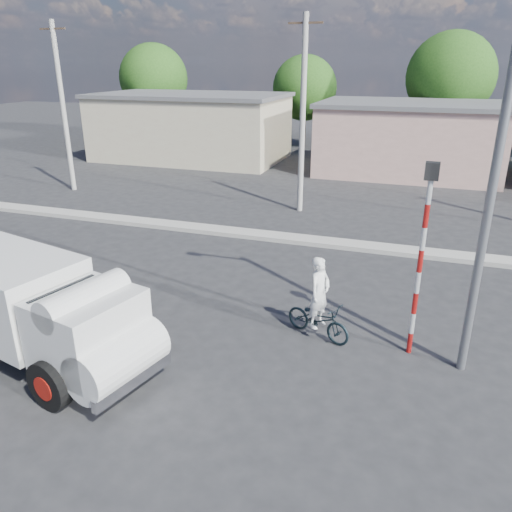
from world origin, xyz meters
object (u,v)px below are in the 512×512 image
(truck, at_px, (40,311))
(bicycle, at_px, (318,320))
(streetlight, at_px, (492,135))
(cyclist, at_px, (319,304))
(traffic_pole, at_px, (422,246))

(truck, height_order, bicycle, truck)
(bicycle, relative_size, streetlight, 0.19)
(cyclist, relative_size, traffic_pole, 0.40)
(bicycle, relative_size, cyclist, 0.99)
(cyclist, xyz_separation_m, traffic_pole, (2.14, -0.02, 1.72))
(cyclist, height_order, streetlight, streetlight)
(truck, bearing_deg, streetlight, 30.84)
(bicycle, xyz_separation_m, cyclist, (0.00, 0.00, 0.42))
(truck, distance_m, streetlight, 9.63)
(truck, relative_size, cyclist, 3.33)
(truck, bearing_deg, traffic_pole, 34.84)
(traffic_pole, height_order, streetlight, streetlight)
(cyclist, bearing_deg, streetlight, -72.88)
(cyclist, bearing_deg, traffic_pole, -67.44)
(cyclist, height_order, traffic_pole, traffic_pole)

